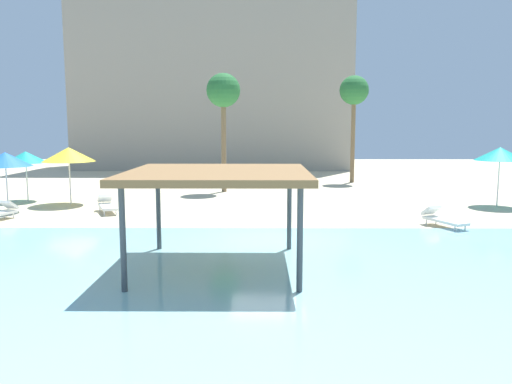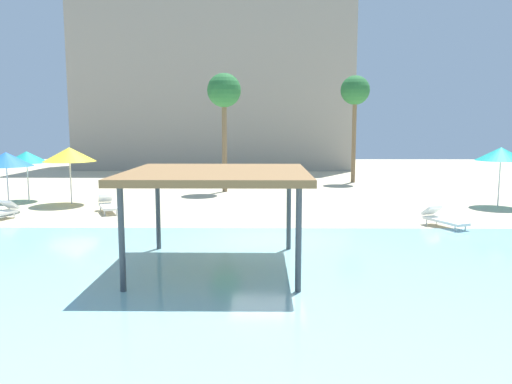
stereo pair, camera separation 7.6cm
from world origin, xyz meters
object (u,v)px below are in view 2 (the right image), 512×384
beach_umbrella_blue_0 (6,159)px  beach_umbrella_teal_4 (27,157)px  shade_pavilion (217,176)px  palm_tree_1 (224,93)px  palm_tree_2 (355,93)px  lounge_chair_0 (442,218)px  beach_umbrella_yellow_2 (69,154)px  lounge_chair_2 (107,205)px  beach_umbrella_teal_3 (501,154)px

beach_umbrella_blue_0 → beach_umbrella_teal_4: 3.19m
shade_pavilion → beach_umbrella_blue_0: beach_umbrella_blue_0 is taller
palm_tree_1 → palm_tree_2: 9.53m
lounge_chair_0 → beach_umbrella_teal_4: bearing=-132.6°
beach_umbrella_yellow_2 → lounge_chair_2: (2.43, -2.24, -2.06)m
palm_tree_2 → palm_tree_1: bearing=-149.6°
beach_umbrella_teal_3 → lounge_chair_2: beach_umbrella_teal_3 is taller
beach_umbrella_yellow_2 → palm_tree_2: palm_tree_2 is taller
palm_tree_1 → palm_tree_2: size_ratio=0.95×
lounge_chair_2 → beach_umbrella_blue_0: bearing=-117.1°
beach_umbrella_blue_0 → lounge_chair_2: bearing=-2.3°
beach_umbrella_blue_0 → beach_umbrella_teal_3: 22.27m
beach_umbrella_yellow_2 → palm_tree_2: 18.32m
lounge_chair_0 → palm_tree_2: (-0.60, 14.90, 5.53)m
beach_umbrella_blue_0 → beach_umbrella_teal_3: beach_umbrella_teal_3 is taller
palm_tree_1 → lounge_chair_2: bearing=-123.7°
palm_tree_1 → lounge_chair_0: bearing=-48.8°
beach_umbrella_teal_3 → beach_umbrella_blue_0: bearing=-175.9°
beach_umbrella_teal_4 → beach_umbrella_blue_0: bearing=-79.6°
beach_umbrella_yellow_2 → beach_umbrella_blue_0: bearing=-134.0°
lounge_chair_2 → palm_tree_2: size_ratio=0.28×
beach_umbrella_yellow_2 → palm_tree_1: 9.04m
shade_pavilion → lounge_chair_0: bearing=34.9°
beach_umbrella_blue_0 → lounge_chair_0: bearing=-10.5°
beach_umbrella_teal_4 → palm_tree_2: size_ratio=0.35×
beach_umbrella_yellow_2 → lounge_chair_0: beach_umbrella_yellow_2 is taller
shade_pavilion → lounge_chair_2: size_ratio=2.35×
shade_pavilion → beach_umbrella_yellow_2: size_ratio=1.70×
beach_umbrella_teal_3 → palm_tree_2: (-4.97, 9.99, 3.41)m
beach_umbrella_teal_3 → beach_umbrella_teal_4: (-22.79, 1.54, -0.26)m
beach_umbrella_teal_3 → lounge_chair_2: (-17.80, -1.77, -2.12)m
lounge_chair_2 → palm_tree_1: palm_tree_1 is taller
beach_umbrella_blue_0 → lounge_chair_0: size_ratio=1.32×
palm_tree_2 → shade_pavilion: bearing=-109.6°
lounge_chair_2 → palm_tree_1: bearing=121.6°
beach_umbrella_yellow_2 → palm_tree_1: size_ratio=0.41×
shade_pavilion → beach_umbrella_teal_3: size_ratio=1.68×
beach_umbrella_yellow_2 → lounge_chair_0: (15.86, -5.37, -2.06)m
shade_pavilion → beach_umbrella_yellow_2: bearing=126.4°
beach_umbrella_blue_0 → beach_umbrella_teal_3: (22.21, 1.60, 0.16)m
beach_umbrella_teal_4 → palm_tree_1: size_ratio=0.37×
beach_umbrella_teal_3 → lounge_chair_0: 6.90m
lounge_chair_0 → palm_tree_2: 15.91m
lounge_chair_0 → beach_umbrella_teal_3: bearing=115.1°
shade_pavilion → beach_umbrella_yellow_2: 13.49m
lounge_chair_0 → beach_umbrella_yellow_2: bearing=-132.0°
beach_umbrella_teal_3 → palm_tree_2: 11.66m
lounge_chair_0 → palm_tree_1: bearing=-162.1°
beach_umbrella_blue_0 → beach_umbrella_teal_4: (-0.58, 3.14, -0.10)m
palm_tree_2 → lounge_chair_0: bearing=-87.7°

